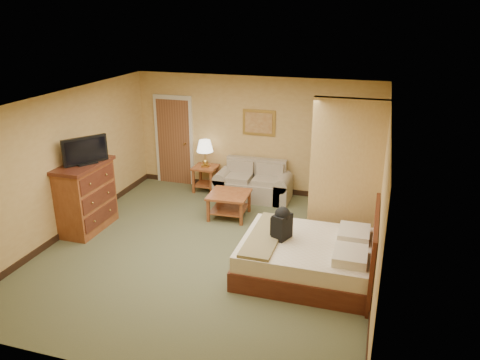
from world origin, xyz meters
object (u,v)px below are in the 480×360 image
at_px(bed, 312,257).
at_px(loveseat, 253,186).
at_px(coffee_table, 229,200).
at_px(dresser, 86,196).

bearing_deg(bed, loveseat, 121.44).
bearing_deg(coffee_table, loveseat, 80.27).
height_order(loveseat, bed, bed).
relative_size(coffee_table, dresser, 0.62).
bearing_deg(coffee_table, bed, -41.69).
bearing_deg(dresser, coffee_table, 28.62).
xyz_separation_m(loveseat, coffee_table, (-0.19, -1.12, 0.09)).
bearing_deg(dresser, loveseat, 43.24).
distance_m(coffee_table, dresser, 2.72).
relative_size(coffee_table, bed, 0.39).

